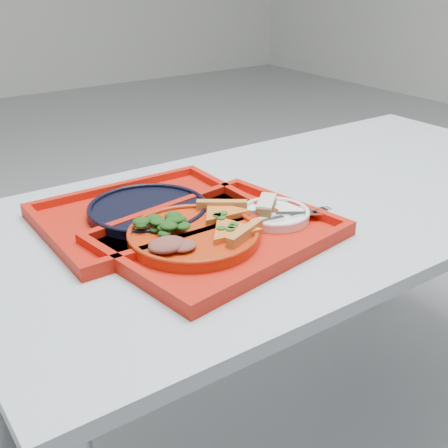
{
  "coord_description": "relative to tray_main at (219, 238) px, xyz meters",
  "views": [
    {
      "loc": [
        -0.88,
        -0.92,
        1.27
      ],
      "look_at": [
        -0.29,
        -0.08,
        0.78
      ],
      "focal_mm": 45.0,
      "sensor_mm": 36.0,
      "label": 1
    }
  ],
  "objects": [
    {
      "name": "tray_far",
      "position": [
        -0.07,
        0.18,
        0.0
      ],
      "size": [
        0.45,
        0.35,
        0.01
      ],
      "primitive_type": "cube",
      "rotation": [
        0.0,
        0.0,
        -0.0
      ],
      "color": "#B31609",
      "rests_on": "table"
    },
    {
      "name": "ground",
      "position": [
        0.31,
        0.09,
        -0.76
      ],
      "size": [
        10.0,
        10.0,
        0.0
      ],
      "primitive_type": "plane",
      "color": "gray",
      "rests_on": "ground"
    },
    {
      "name": "pizza_slice_b",
      "position": [
        0.04,
        0.05,
        0.03
      ],
      "size": [
        0.16,
        0.16,
        0.02
      ],
      "primitive_type": null,
      "rotation": [
        0.0,
        0.0,
        4.09
      ],
      "color": "orange",
      "rests_on": "dinner_plate"
    },
    {
      "name": "dinner_plate",
      "position": [
        -0.05,
        0.01,
        0.02
      ],
      "size": [
        0.26,
        0.26,
        0.02
      ],
      "primitive_type": "cylinder",
      "color": "#AD2B0B",
      "rests_on": "tray_main"
    },
    {
      "name": "salad_heap",
      "position": [
        -0.1,
        0.06,
        0.05
      ],
      "size": [
        0.09,
        0.08,
        0.04
      ],
      "primitive_type": "ellipsoid",
      "color": "black",
      "rests_on": "dinner_plate"
    },
    {
      "name": "table",
      "position": [
        0.31,
        0.09,
        -0.08
      ],
      "size": [
        1.6,
        0.8,
        0.75
      ],
      "color": "#9FA7B3",
      "rests_on": "ground"
    },
    {
      "name": "navy_plate",
      "position": [
        -0.07,
        0.18,
        0.01
      ],
      "size": [
        0.26,
        0.26,
        0.02
      ],
      "primitive_type": "cylinder",
      "color": "black",
      "rests_on": "tray_far"
    },
    {
      "name": "fork",
      "position": [
        0.15,
        -0.04,
        0.02
      ],
      "size": [
        0.19,
        0.05,
        0.01
      ],
      "primitive_type": "cube",
      "rotation": [
        0.0,
        0.0,
        -0.15
      ],
      "color": "silver",
      "rests_on": "side_plate"
    },
    {
      "name": "pizza_slice_a",
      "position": [
        0.01,
        -0.04,
        0.03
      ],
      "size": [
        0.15,
        0.16,
        0.02
      ],
      "primitive_type": null,
      "rotation": [
        0.0,
        0.0,
        1.95
      ],
      "color": "orange",
      "rests_on": "dinner_plate"
    },
    {
      "name": "dessert_bar",
      "position": [
        0.14,
        0.02,
        0.03
      ],
      "size": [
        0.08,
        0.08,
        0.02
      ],
      "rotation": [
        0.0,
        0.0,
        0.73
      ],
      "color": "#51361B",
      "rests_on": "side_plate"
    },
    {
      "name": "side_plate",
      "position": [
        0.14,
        0.0,
        0.01
      ],
      "size": [
        0.15,
        0.15,
        0.01
      ],
      "primitive_type": "cylinder",
      "color": "white",
      "rests_on": "tray_main"
    },
    {
      "name": "knife",
      "position": [
        0.15,
        -0.02,
        0.02
      ],
      "size": [
        0.16,
        0.11,
        0.01
      ],
      "primitive_type": "cube",
      "rotation": [
        0.0,
        0.0,
        -0.58
      ],
      "color": "silver",
      "rests_on": "side_plate"
    },
    {
      "name": "tray_main",
      "position": [
        0.0,
        0.0,
        0.0
      ],
      "size": [
        0.5,
        0.41,
        0.01
      ],
      "primitive_type": "cube",
      "rotation": [
        0.0,
        0.0,
        0.15
      ],
      "color": "#B31609",
      "rests_on": "table"
    },
    {
      "name": "meat_portion",
      "position": [
        -0.13,
        -0.02,
        0.04
      ],
      "size": [
        0.07,
        0.06,
        0.02
      ],
      "primitive_type": "ellipsoid",
      "color": "brown",
      "rests_on": "dinner_plate"
    }
  ]
}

